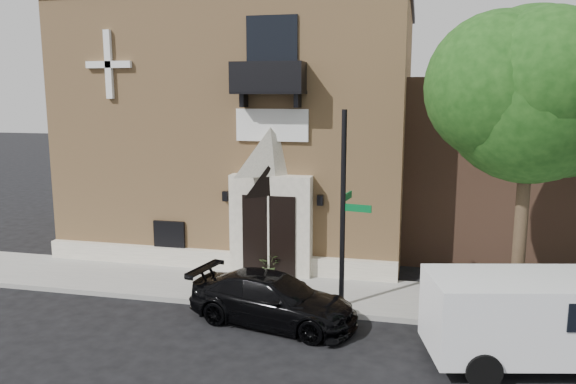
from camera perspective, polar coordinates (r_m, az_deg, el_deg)
name	(u,v)px	position (r m, az deg, el deg)	size (l,w,h in m)	color
ground	(281,313)	(15.57, -0.70, -12.16)	(120.00, 120.00, 0.00)	black
sidewalk	(326,294)	(16.73, 3.93, -10.30)	(42.00, 3.00, 0.15)	gray
church	(256,124)	(22.91, -3.28, 6.87)	(12.20, 11.01, 9.30)	tan
street_tree_left	(532,94)	(14.59, 23.59, 9.15)	(4.97, 4.38, 7.77)	#38281C
black_sedan	(273,299)	(14.70, -1.53, -10.83)	(1.81, 4.45, 1.29)	black
cargo_van	(552,317)	(13.60, 25.28, -11.43)	(5.24, 3.00, 2.01)	white
street_sign	(344,209)	(14.98, 5.68, -1.78)	(0.84, 0.92, 5.32)	black
fire_hydrant	(548,314)	(15.54, 24.94, -11.18)	(0.41, 0.33, 0.72)	#991D04
dumpster	(557,304)	(15.74, 25.64, -10.25)	(1.71, 1.08, 1.06)	#0F371D
planter	(270,265)	(17.91, -1.81, -7.40)	(0.67, 0.58, 0.74)	#4D6734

